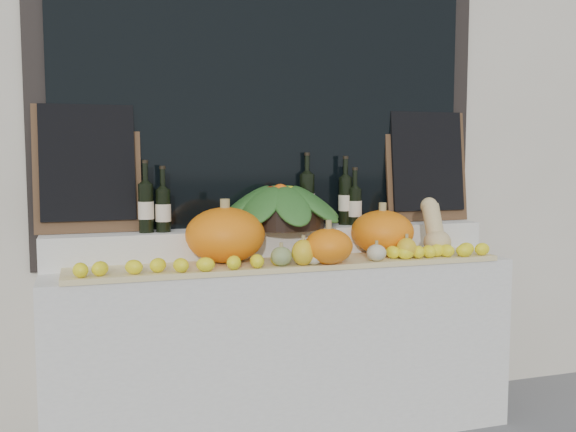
{
  "coord_description": "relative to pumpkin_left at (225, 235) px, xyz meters",
  "views": [
    {
      "loc": [
        -0.94,
        -1.5,
        1.42
      ],
      "look_at": [
        0.0,
        1.45,
        1.12
      ],
      "focal_mm": 40.0,
      "sensor_mm": 36.0,
      "label": 1
    }
  ],
  "objects": [
    {
      "name": "wine_bottle_far_left",
      "position": [
        -0.35,
        0.18,
        0.13
      ],
      "size": [
        0.08,
        0.08,
        0.35
      ],
      "color": "black",
      "rests_on": "rear_tier"
    },
    {
      "name": "wine_bottle_tall",
      "position": [
        0.5,
        0.26,
        0.14
      ],
      "size": [
        0.08,
        0.08,
        0.39
      ],
      "color": "black",
      "rests_on": "rear_tier"
    },
    {
      "name": "pumpkin_center",
      "position": [
        0.45,
        -0.19,
        -0.05
      ],
      "size": [
        0.25,
        0.25,
        0.17
      ],
      "primitive_type": "ellipsoid",
      "rotation": [
        0.0,
        0.0,
        -0.09
      ],
      "color": "orange",
      "rests_on": "straw_bedding"
    },
    {
      "name": "wine_bottle_far_right",
      "position": [
        0.75,
        0.19,
        0.11
      ],
      "size": [
        0.08,
        0.08,
        0.31
      ],
      "color": "black",
      "rests_on": "rear_tier"
    },
    {
      "name": "display_sill",
      "position": [
        0.31,
        0.05,
        -0.6
      ],
      "size": [
        2.3,
        0.55,
        0.88
      ],
      "primitive_type": "cube",
      "color": "silver",
      "rests_on": "ground"
    },
    {
      "name": "storefront_facade",
      "position": [
        0.31,
        0.78,
        1.21
      ],
      "size": [
        7.0,
        0.94,
        4.5
      ],
      "color": "beige",
      "rests_on": "ground"
    },
    {
      "name": "chalkboard_right",
      "position": [
        1.23,
        0.27,
        0.33
      ],
      "size": [
        0.5,
        0.11,
        0.62
      ],
      "rotation": [
        -0.13,
        0.0,
        0.0
      ],
      "color": "#4C331E",
      "rests_on": "rear_tier"
    },
    {
      "name": "produce_bowl",
      "position": [
        0.33,
        0.19,
        0.11
      ],
      "size": [
        0.69,
        0.69,
        0.24
      ],
      "color": "black",
      "rests_on": "rear_tier"
    },
    {
      "name": "butternut_squash",
      "position": [
        1.09,
        -0.06,
        -0.01
      ],
      "size": [
        0.14,
        0.21,
        0.29
      ],
      "color": "#D2B57B",
      "rests_on": "straw_bedding"
    },
    {
      "name": "pumpkin_right",
      "position": [
        0.83,
        0.02,
        -0.02
      ],
      "size": [
        0.35,
        0.35,
        0.23
      ],
      "primitive_type": "ellipsoid",
      "rotation": [
        0.0,
        0.0,
        0.09
      ],
      "color": "orange",
      "rests_on": "straw_bedding"
    },
    {
      "name": "lemon_heap",
      "position": [
        0.31,
        -0.18,
        -0.1
      ],
      "size": [
        2.2,
        0.16,
        0.06
      ],
      "primitive_type": null,
      "color": "yellow",
      "rests_on": "straw_bedding"
    },
    {
      "name": "straw_bedding",
      "position": [
        0.31,
        -0.07,
        -0.14
      ],
      "size": [
        2.1,
        0.32,
        0.02
      ],
      "primitive_type": "cube",
      "color": "tan",
      "rests_on": "display_sill"
    },
    {
      "name": "wine_bottle_near_right",
      "position": [
        0.71,
        0.22,
        0.14
      ],
      "size": [
        0.08,
        0.08,
        0.37
      ],
      "color": "black",
      "rests_on": "rear_tier"
    },
    {
      "name": "chalkboard_left",
      "position": [
        -0.61,
        0.27,
        0.33
      ],
      "size": [
        0.5,
        0.11,
        0.62
      ],
      "rotation": [
        -0.13,
        0.0,
        0.0
      ],
      "color": "#4C331E",
      "rests_on": "rear_tier"
    },
    {
      "name": "wine_bottle_near_left",
      "position": [
        -0.27,
        0.18,
        0.11
      ],
      "size": [
        0.08,
        0.08,
        0.32
      ],
      "color": "black",
      "rests_on": "rear_tier"
    },
    {
      "name": "decorative_gourds",
      "position": [
        0.49,
        -0.18,
        -0.08
      ],
      "size": [
        0.75,
        0.13,
        0.14
      ],
      "color": "#325D1C",
      "rests_on": "straw_bedding"
    },
    {
      "name": "pumpkin_left",
      "position": [
        0.0,
        0.0,
        0.0
      ],
      "size": [
        0.47,
        0.47,
        0.26
      ],
      "primitive_type": "ellipsoid",
      "rotation": [
        0.0,
        0.0,
        0.3
      ],
      "color": "orange",
      "rests_on": "straw_bedding"
    },
    {
      "name": "rear_tier",
      "position": [
        0.31,
        0.2,
        -0.08
      ],
      "size": [
        2.3,
        0.25,
        0.16
      ],
      "primitive_type": "cube",
      "color": "silver",
      "rests_on": "display_sill"
    }
  ]
}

